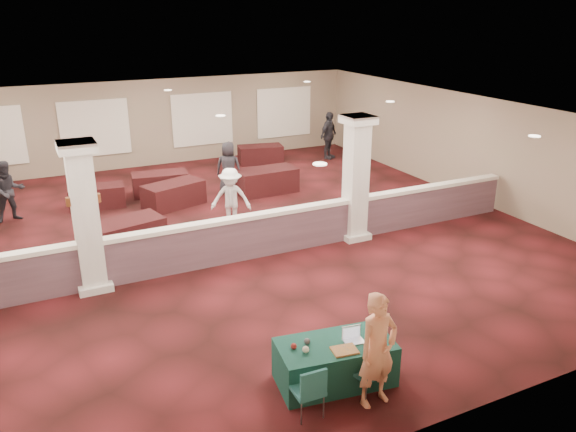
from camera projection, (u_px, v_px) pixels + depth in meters
name	position (u px, v px, depth m)	size (l,w,h in m)	color
ground	(225.00, 237.00, 14.72)	(16.00, 16.00, 0.00)	#4C1316
wall_back	(151.00, 123.00, 20.92)	(16.00, 0.04, 3.20)	gray
wall_front	(427.00, 333.00, 7.42)	(16.00, 0.04, 3.20)	gray
wall_right	(466.00, 146.00, 17.44)	(0.04, 16.00, 3.20)	gray
ceiling	(220.00, 115.00, 13.61)	(16.00, 16.00, 0.02)	silver
partition_wall	(246.00, 236.00, 13.26)	(15.60, 0.28, 1.10)	#52373F
column_left	(86.00, 217.00, 11.46)	(0.72, 0.72, 3.20)	silver
column_right	(356.00, 177.00, 14.11)	(0.72, 0.72, 3.20)	silver
sconce_left	(69.00, 202.00, 11.22)	(0.12, 0.12, 0.18)	brown
sconce_right	(98.00, 198.00, 11.45)	(0.12, 0.12, 0.18)	brown
near_table	(335.00, 362.00, 8.92)	(1.83, 0.92, 0.70)	#0E352E
conf_chair_main	(370.00, 370.00, 8.50)	(0.49, 0.49, 0.82)	#1C514F
conf_chair_side	(310.00, 388.00, 8.06)	(0.45, 0.45, 0.86)	#1C514F
woman	(378.00, 350.00, 8.25)	(0.66, 0.44, 1.82)	#F58C6A
far_table_front_left	(125.00, 235.00, 13.82)	(1.86, 0.93, 0.76)	black
far_table_front_center	(174.00, 194.00, 16.90)	(1.78, 0.89, 0.72)	black
far_table_front_right	(266.00, 181.00, 18.14)	(1.93, 0.96, 0.78)	black
far_table_back_left	(97.00, 197.00, 16.83)	(1.60, 0.80, 0.65)	black
far_table_back_center	(160.00, 183.00, 18.01)	(1.73, 0.86, 0.70)	black
far_table_back_right	(261.00, 154.00, 21.64)	(1.67, 0.83, 0.68)	black
attendee_a	(9.00, 191.00, 15.56)	(0.83, 0.46, 1.73)	black
attendee_b	(231.00, 199.00, 15.04)	(1.07, 0.49, 1.68)	silver
attendee_c	(329.00, 135.00, 22.10)	(1.08, 0.52, 1.85)	black
attendee_d	(229.00, 168.00, 17.96)	(0.83, 0.45, 1.68)	black
laptop_base	(354.00, 341.00, 8.83)	(0.32, 0.22, 0.02)	silver
laptop_screen	(351.00, 331.00, 8.89)	(0.32, 0.01, 0.21)	silver
screen_glow	(351.00, 332.00, 8.89)	(0.29, 0.00, 0.18)	silver
knitting	(344.00, 350.00, 8.59)	(0.39, 0.29, 0.03)	orange
yarn_cream	(306.00, 349.00, 8.54)	(0.11, 0.11, 0.11)	#ECE4C2
yarn_red	(294.00, 346.00, 8.63)	(0.10, 0.10, 0.10)	maroon
yarn_grey	(307.00, 341.00, 8.76)	(0.10, 0.10, 0.10)	#48474C
scissors	(380.00, 345.00, 8.73)	(0.12, 0.03, 0.01)	red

